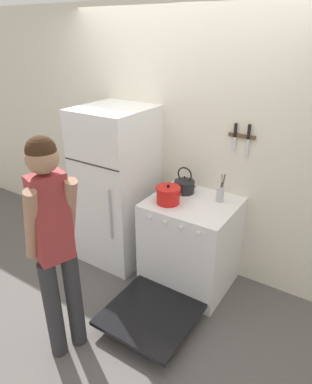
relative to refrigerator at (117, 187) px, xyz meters
The scene contains 9 objects.
ground_plane 1.06m from the refrigerator, 31.59° to the left, with size 14.00×14.00×0.00m, color #5B5654.
wall_back 0.83m from the refrigerator, 33.72° to the left, with size 10.00×0.06×2.55m.
refrigerator is the anchor object (origin of this frame).
stove_range 0.95m from the refrigerator, ahead, with size 0.79×1.40×0.89m.
dutch_oven_pot 0.72m from the refrigerator, 10.91° to the right, with size 0.26×0.22×0.18m.
tea_kettle 0.74m from the refrigerator, 11.47° to the left, with size 0.24×0.19×0.26m.
utensil_jar 1.09m from the refrigerator, ahead, with size 0.07×0.07×0.27m.
person 1.32m from the refrigerator, 69.68° to the right, with size 0.35×0.41×1.73m.
wall_knife_strip 1.36m from the refrigerator, 16.30° to the left, with size 0.24×0.03×0.31m.
Camera 1 is at (1.52, -2.84, 2.28)m, focal length 32.00 mm.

